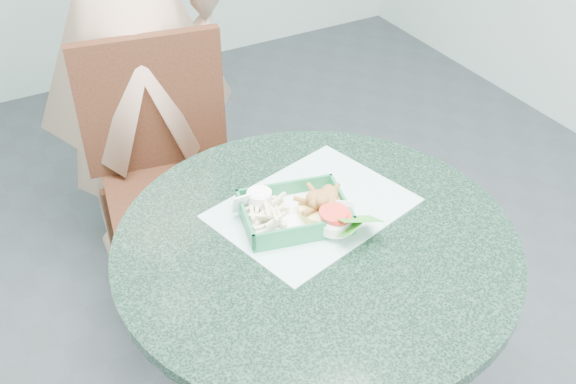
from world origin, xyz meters
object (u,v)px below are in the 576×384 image
food_basket (294,222)px  cafe_table (314,298)px  sauce_ramekin (257,209)px  dining_chair (171,165)px  crab_sandwich (321,204)px

food_basket → cafe_table: bearing=-80.7°
food_basket → sauce_ramekin: 0.09m
dining_chair → crab_sandwich: size_ratio=7.99×
crab_sandwich → sauce_ramekin: (-0.14, 0.06, 0.00)m
dining_chair → sauce_ramekin: 0.69m
dining_chair → food_basket: (0.07, -0.69, 0.23)m
cafe_table → sauce_ramekin: size_ratio=15.84×
dining_chair → crab_sandwich: bearing=-69.1°
cafe_table → crab_sandwich: size_ratio=7.89×
cafe_table → dining_chair: (-0.08, 0.77, -0.05)m
food_basket → crab_sandwich: bearing=-6.1°
dining_chair → food_basket: size_ratio=3.90×
cafe_table → sauce_ramekin: 0.27m
food_basket → sauce_ramekin: (-0.07, 0.05, 0.03)m
cafe_table → food_basket: food_basket is taller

